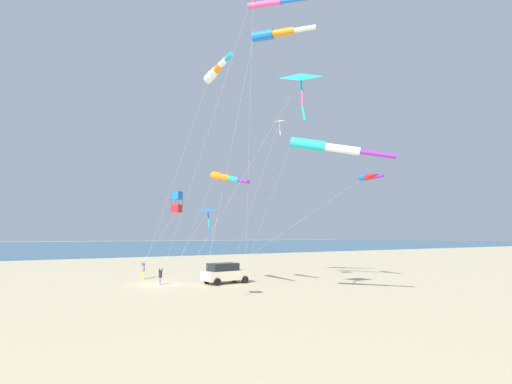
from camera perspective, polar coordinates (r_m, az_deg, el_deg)
name	(u,v)px	position (r m, az deg, el deg)	size (l,w,h in m)	color
ground_plane	(159,284)	(36.64, -14.20, -13.13)	(600.00, 600.00, 0.00)	#C6B58C
ocean_water_strip	(43,245)	(199.93, -29.12, -6.94)	(240.00, 600.00, 0.01)	#285B7A
parked_car	(225,273)	(35.98, -4.61, -11.90)	(2.29, 4.41, 1.85)	beige
cooler_box	(219,278)	(38.67, -5.58, -12.62)	(0.62, 0.42, 0.42)	blue
person_adult_flyer	(143,269)	(41.00, -16.46, -10.96)	(0.60, 0.49, 1.80)	gold
person_child_green_jacket	(160,276)	(36.05, -14.03, -11.97)	(0.46, 0.37, 1.47)	#8E6B9E
kite_windsock_black_fish_shape	(274,34)	(34.88, 2.68, 22.43)	(8.55, 5.90, 21.69)	blue
kite_windsock_small_distant	(326,147)	(25.48, 10.38, 6.62)	(17.62, 5.31, 10.85)	#1EB7C6
kite_windsock_red_high_left	(368,177)	(38.30, 16.37, 2.15)	(10.67, 12.72, 10.37)	blue
kite_box_orange_high_right	(177,202)	(32.87, -11.70, -1.49)	(7.89, 2.30, 8.04)	blue
kite_delta_checkered_midright	(301,77)	(25.90, 6.67, 16.56)	(15.32, 3.60, 15.09)	#1EB7C6
kite_windsock_teal_far_right	(215,71)	(28.41, -6.05, 17.43)	(15.70, 1.70, 16.16)	white
kite_windsock_striped_overhead	(282,2)	(30.87, 3.96, 26.39)	(19.20, 6.55, 21.69)	#EF4C93
kite_windsock_rainbow_low_near	(225,177)	(32.00, -4.66, 2.18)	(12.18, 1.64, 9.90)	orange
kite_delta_long_streamer_right	(279,122)	(38.48, 3.49, 10.31)	(4.31, 4.16, 15.76)	white
kite_delta_long_streamer_left	(208,211)	(24.42, -7.21, -2.80)	(10.70, 1.07, 6.13)	blue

